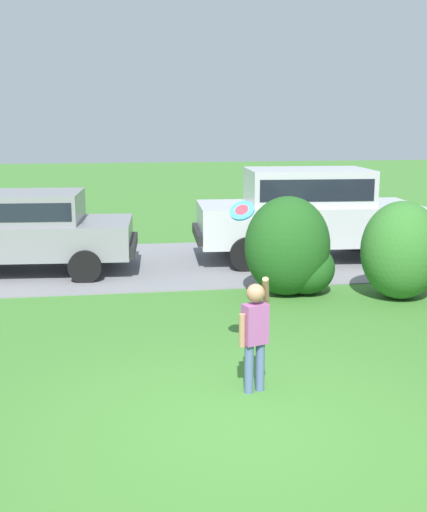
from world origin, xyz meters
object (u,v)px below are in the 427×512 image
object	(u,v)px
parked_sedan	(26,229)
parked_suv	(307,209)
frisbee	(242,211)
child_thrower	(255,328)

from	to	relation	value
parked_sedan	parked_suv	xyz separation A→B (m)	(5.67, 0.24, 0.23)
parked_sedan	frisbee	world-z (taller)	frisbee
child_thrower	frisbee	distance (m)	1.31
parked_sedan	frisbee	bearing A→B (deg)	-61.75
child_thrower	parked_sedan	bearing A→B (deg)	116.70
parked_suv	child_thrower	distance (m)	6.95
parked_suv	frisbee	size ratio (longest dim) A/B	14.76
parked_sedan	frisbee	xyz separation A→B (m)	(3.07, -5.72, 1.08)
parked_sedan	frisbee	size ratio (longest dim) A/B	13.90
parked_sedan	child_thrower	xyz separation A→B (m)	(3.13, -6.22, -0.13)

